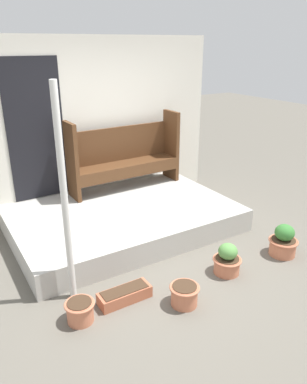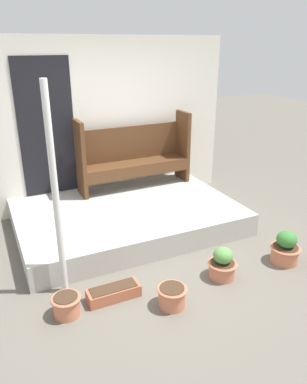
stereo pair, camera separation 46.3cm
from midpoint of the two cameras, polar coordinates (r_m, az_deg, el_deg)
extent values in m
plane|color=#666056|center=(4.65, 3.40, -10.62)|extent=(24.00, 24.00, 0.00)
cube|color=#B2AFA8|center=(5.38, -1.51, -3.88)|extent=(3.04, 2.03, 0.32)
cube|color=white|center=(5.93, -5.79, 10.16)|extent=(4.24, 0.06, 2.60)
cube|color=black|center=(5.67, -13.72, 9.39)|extent=(0.80, 0.02, 2.00)
cylinder|color=silver|center=(3.69, -11.26, -0.74)|extent=(0.07, 0.07, 2.21)
cube|color=#54331C|center=(5.58, -8.73, 4.90)|extent=(0.07, 0.40, 1.14)
cube|color=#54331C|center=(6.30, 6.58, 6.96)|extent=(0.07, 0.40, 1.14)
cube|color=#54331C|center=(5.94, -0.62, 4.37)|extent=(1.68, 0.42, 0.04)
cube|color=#54331C|center=(5.81, 0.18, 2.99)|extent=(1.68, 0.05, 0.15)
cube|color=#54331C|center=(6.01, -1.38, 7.46)|extent=(1.68, 0.06, 0.54)
cylinder|color=#C67251|center=(3.85, -9.65, -16.87)|extent=(0.25, 0.25, 0.21)
torus|color=#C67251|center=(3.79, -9.75, -15.78)|extent=(0.29, 0.29, 0.02)
cylinder|color=#422D1E|center=(3.78, -9.76, -15.59)|extent=(0.23, 0.23, 0.01)
cylinder|color=#C67251|center=(3.93, 6.32, -15.72)|extent=(0.27, 0.27, 0.22)
torus|color=#C67251|center=(3.87, 6.38, -14.60)|extent=(0.31, 0.31, 0.02)
cylinder|color=#422D1E|center=(3.86, 6.39, -14.41)|extent=(0.25, 0.25, 0.01)
cylinder|color=#C67251|center=(4.44, 13.41, -11.55)|extent=(0.29, 0.29, 0.19)
torus|color=#C67251|center=(4.39, 13.51, -10.65)|extent=(0.34, 0.34, 0.02)
cylinder|color=#422D1E|center=(4.39, 13.53, -10.48)|extent=(0.27, 0.27, 0.01)
ellipsoid|color=#599347|center=(4.34, 13.63, -9.48)|extent=(0.22, 0.22, 0.19)
cylinder|color=#C67251|center=(4.93, 21.94, -8.88)|extent=(0.32, 0.32, 0.21)
torus|color=#C67251|center=(4.89, 22.10, -7.96)|extent=(0.36, 0.36, 0.02)
cylinder|color=#422D1E|center=(4.88, 22.12, -7.79)|extent=(0.30, 0.30, 0.01)
ellipsoid|color=#387A33|center=(4.84, 22.29, -6.77)|extent=(0.24, 0.24, 0.21)
cube|color=#B26042|center=(4.03, -2.73, -15.20)|extent=(0.56, 0.20, 0.13)
cube|color=#422D1E|center=(3.99, -2.75, -14.42)|extent=(0.49, 0.17, 0.01)
camera|label=1|loc=(0.23, -87.14, 1.15)|focal=35.00mm
camera|label=2|loc=(0.23, 92.86, -1.15)|focal=35.00mm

